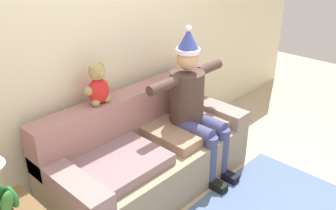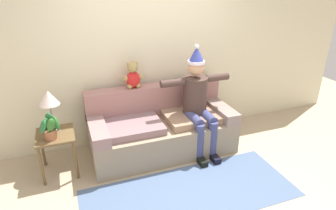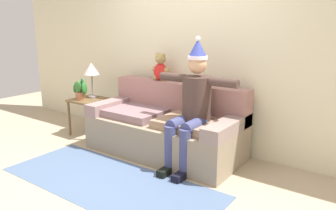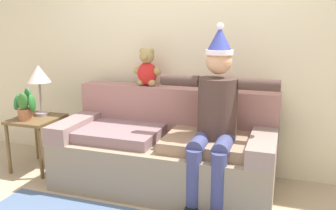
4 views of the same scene
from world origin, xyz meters
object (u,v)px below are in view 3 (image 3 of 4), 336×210
at_px(teddy_bear, 160,68).
at_px(side_table, 88,105).
at_px(couch, 167,127).
at_px(table_lamp, 91,70).
at_px(potted_plant, 80,89).
at_px(person_seated, 192,103).

height_order(teddy_bear, side_table, teddy_bear).
bearing_deg(couch, table_lamp, 179.33).
bearing_deg(couch, side_table, -176.63).
xyz_separation_m(table_lamp, potted_plant, (-0.03, -0.20, -0.26)).
distance_m(table_lamp, potted_plant, 0.34).
xyz_separation_m(side_table, table_lamp, (-0.00, 0.10, 0.52)).
xyz_separation_m(couch, person_seated, (0.49, -0.17, 0.43)).
bearing_deg(potted_plant, table_lamp, 80.88).
distance_m(side_table, potted_plant, 0.28).
relative_size(table_lamp, potted_plant, 1.63).
xyz_separation_m(teddy_bear, potted_plant, (-1.15, -0.47, -0.36)).
xyz_separation_m(teddy_bear, table_lamp, (-1.11, -0.26, -0.09)).
height_order(table_lamp, potted_plant, table_lamp).
bearing_deg(person_seated, teddy_bear, 150.58).
distance_m(couch, potted_plant, 1.51).
bearing_deg(table_lamp, side_table, -87.85).
bearing_deg(teddy_bear, couch, -42.38).
bearing_deg(potted_plant, person_seated, 0.49).
relative_size(couch, table_lamp, 3.74).
xyz_separation_m(couch, potted_plant, (-1.45, -0.19, 0.37)).
height_order(side_table, table_lamp, table_lamp).
bearing_deg(side_table, couch, 3.37).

